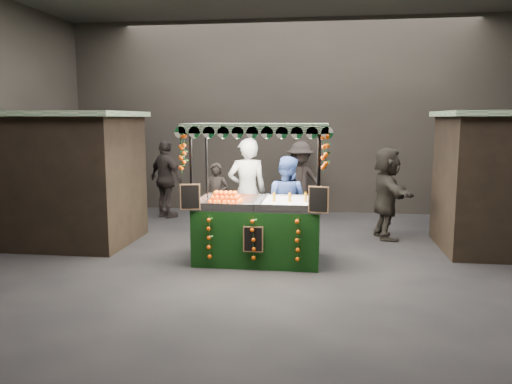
# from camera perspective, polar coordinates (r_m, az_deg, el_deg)

# --- Properties ---
(ground) EXTENTS (12.00, 12.00, 0.00)m
(ground) POSITION_cam_1_polar(r_m,az_deg,el_deg) (8.68, 2.31, -8.16)
(ground) COLOR black
(ground) RESTS_ON ground
(market_hall) EXTENTS (12.10, 10.10, 5.05)m
(market_hall) POSITION_cam_1_polar(r_m,az_deg,el_deg) (8.37, 2.46, 14.62)
(market_hall) COLOR black
(market_hall) RESTS_ON ground
(neighbour_stall_left) EXTENTS (3.00, 2.20, 2.60)m
(neighbour_stall_left) POSITION_cam_1_polar(r_m,az_deg,el_deg) (10.70, -21.24, 1.57)
(neighbour_stall_left) COLOR black
(neighbour_stall_left) RESTS_ON ground
(juice_stall) EXTENTS (2.46, 1.45, 2.38)m
(juice_stall) POSITION_cam_1_polar(r_m,az_deg,el_deg) (8.68, 0.28, -3.14)
(juice_stall) COLOR black
(juice_stall) RESTS_ON ground
(vendor_grey) EXTENTS (0.88, 0.71, 2.09)m
(vendor_grey) POSITION_cam_1_polar(r_m,az_deg,el_deg) (9.83, -1.01, 0.03)
(vendor_grey) COLOR gray
(vendor_grey) RESTS_ON ground
(vendor_blue) EXTENTS (1.05, 0.94, 1.76)m
(vendor_blue) POSITION_cam_1_polar(r_m,az_deg,el_deg) (9.56, 3.43, -1.20)
(vendor_blue) COLOR navy
(vendor_blue) RESTS_ON ground
(shopper_0) EXTENTS (0.61, 0.45, 1.51)m
(shopper_0) POSITION_cam_1_polar(r_m,az_deg,el_deg) (11.00, -4.52, -0.61)
(shopper_0) COLOR black
(shopper_0) RESTS_ON ground
(shopper_1) EXTENTS (0.91, 0.80, 1.58)m
(shopper_1) POSITION_cam_1_polar(r_m,az_deg,el_deg) (10.56, 22.27, -1.42)
(shopper_1) COLOR #2D2925
(shopper_1) RESTS_ON ground
(shopper_2) EXTENTS (1.21, 1.04, 1.94)m
(shopper_2) POSITION_cam_1_polar(r_m,az_deg,el_deg) (12.72, -10.13, 1.48)
(shopper_2) COLOR #292221
(shopper_2) RESTS_ON ground
(shopper_3) EXTENTS (1.39, 1.08, 1.89)m
(shopper_3) POSITION_cam_1_polar(r_m,az_deg,el_deg) (12.47, 5.02, 1.31)
(shopper_3) COLOR #2D2625
(shopper_3) RESTS_ON ground
(shopper_4) EXTENTS (0.88, 0.58, 1.79)m
(shopper_4) POSITION_cam_1_polar(r_m,az_deg,el_deg) (12.34, -17.62, 0.65)
(shopper_4) COLOR black
(shopper_4) RESTS_ON ground
(shopper_5) EXTENTS (0.86, 1.82, 1.89)m
(shopper_5) POSITION_cam_1_polar(r_m,az_deg,el_deg) (10.65, 14.59, -0.13)
(shopper_5) COLOR black
(shopper_5) RESTS_ON ground
(shopper_6) EXTENTS (0.61, 0.78, 1.90)m
(shopper_6) POSITION_cam_1_polar(r_m,az_deg,el_deg) (12.99, 4.88, 1.63)
(shopper_6) COLOR black
(shopper_6) RESTS_ON ground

